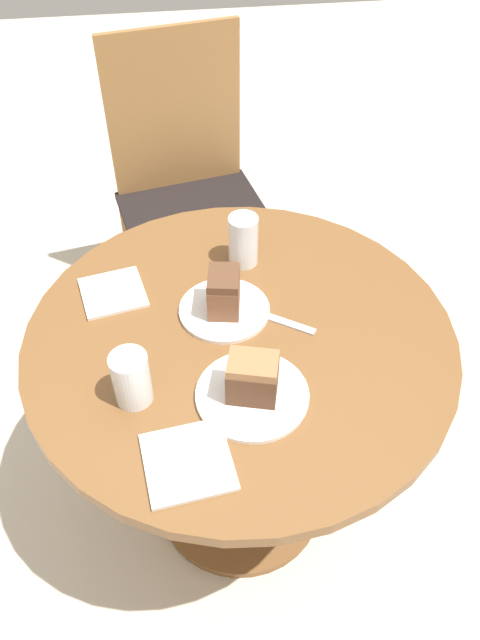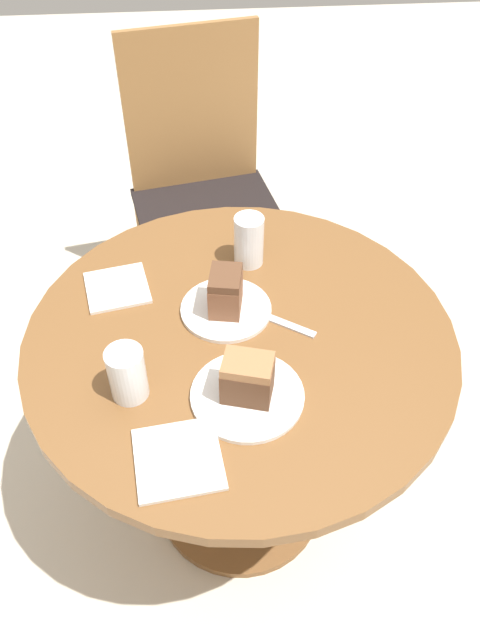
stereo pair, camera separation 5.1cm
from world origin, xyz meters
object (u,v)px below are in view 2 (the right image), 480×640
at_px(chair, 203,185).
at_px(cake_slice_far, 247,378).
at_px(glass_water, 127,375).
at_px(plate_near, 226,309).
at_px(cake_slice_near, 226,292).
at_px(glass_lemonade, 249,243).
at_px(plate_far, 247,395).

xyz_separation_m(chair, cake_slice_far, (0.05, -1.07, 0.27)).
bearing_deg(glass_water, plate_near, 46.55).
bearing_deg(plate_near, cake_slice_near, 104.04).
bearing_deg(plate_near, chair, 91.85).
distance_m(plate_near, glass_lemonade, 0.19).
distance_m(chair, glass_water, 1.08).
height_order(plate_near, glass_lemonade, glass_lemonade).
height_order(plate_far, glass_water, glass_water).
relative_size(cake_slice_near, cake_slice_far, 0.89).
xyz_separation_m(cake_slice_far, glass_lemonade, (0.04, 0.41, -0.00)).
relative_size(plate_near, plate_far, 0.90).
distance_m(chair, plate_far, 1.09).
bearing_deg(glass_lemonade, glass_water, -125.25).
distance_m(plate_far, glass_water, 0.23).
distance_m(chair, cake_slice_far, 1.10).
relative_size(chair, glass_lemonade, 7.76).
xyz_separation_m(cake_slice_far, glass_water, (-0.23, 0.03, -0.01)).
distance_m(chair, plate_near, 0.85).
distance_m(plate_near, glass_water, 0.30).
bearing_deg(glass_water, glass_lemonade, 54.75).
height_order(plate_near, plate_far, same).
bearing_deg(cake_slice_near, cake_slice_far, -84.26).
bearing_deg(plate_far, glass_lemonade, 84.21).
relative_size(plate_far, cake_slice_near, 2.27).
bearing_deg(chair, glass_water, -110.62).
xyz_separation_m(plate_near, plate_far, (0.02, -0.24, 0.00)).
bearing_deg(chair, plate_far, -98.28).
relative_size(chair, plate_far, 4.41).
bearing_deg(cake_slice_far, glass_lemonade, 84.21).
height_order(glass_lemonade, glass_water, glass_lemonade).
bearing_deg(plate_near, cake_slice_far, -84.26).
xyz_separation_m(cake_slice_near, glass_lemonade, (0.07, 0.17, -0.00)).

